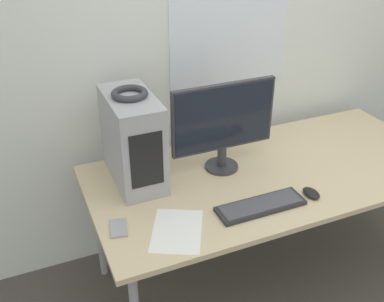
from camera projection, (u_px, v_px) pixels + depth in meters
wall_back at (227, 25)px, 2.51m from camera, size 8.00×0.07×2.70m
desk at (272, 177)px, 2.38m from camera, size 1.92×0.89×0.72m
pc_tower at (133, 139)px, 2.18m from camera, size 0.22×0.44×0.45m
headphones at (130, 93)px, 2.06m from camera, size 0.17×0.17×0.03m
monitor_main at (223, 122)px, 2.25m from camera, size 0.55×0.18×0.47m
keyboard at (261, 206)px, 2.07m from camera, size 0.42×0.13×0.02m
mouse at (311, 193)px, 2.15m from camera, size 0.07×0.10×0.03m
cell_phone at (119, 228)px, 1.94m from camera, size 0.10×0.13×0.01m
paper_sheet_left at (177, 231)px, 1.93m from camera, size 0.32×0.36×0.00m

